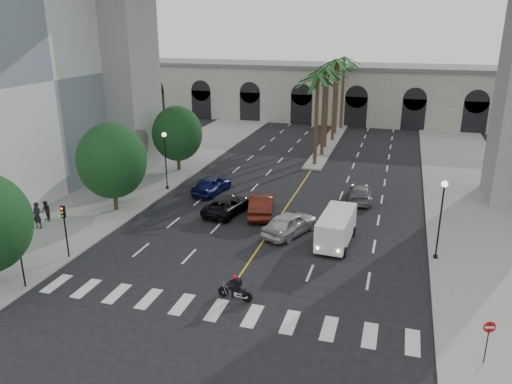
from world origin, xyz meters
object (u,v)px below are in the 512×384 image
Objects in this scene: traffic_signal_far at (65,223)px; motorcycle_rider at (236,289)px; traffic_signal_near at (19,249)px; car_d at (360,193)px; do_not_enter_sign at (488,334)px; car_a at (290,223)px; car_b at (261,205)px; car_e at (212,185)px; pedestrian_a at (37,215)px; lamp_post_left_far at (165,156)px; pedestrian_b at (46,211)px; car_c at (227,205)px; lamp_post_right at (441,213)px; cargo_van at (336,227)px.

traffic_signal_far reaches higher than motorcycle_rider.
traffic_signal_near reaches higher than car_d.
do_not_enter_sign is (24.30, 0.12, -0.87)m from traffic_signal_near.
car_a is 0.95× the size of car_b.
pedestrian_a is at bearing 58.80° from car_e.
lamp_post_left_far is 20.35m from motorcycle_rider.
traffic_signal_near is 0.71× the size of car_b.
car_b is at bearing 116.96° from do_not_enter_sign.
lamp_post_left_far reaches higher than car_d.
car_e is (4.21, 0.34, -2.41)m from lamp_post_left_far.
car_e is at bearing 74.51° from traffic_signal_far.
car_e is at bearing 1.56° from car_d.
do_not_enter_sign is (29.71, -8.67, 0.70)m from pedestrian_b.
traffic_signal_near is at bearing -161.83° from motorcycle_rider.
car_c is (7.07, 10.52, -1.82)m from traffic_signal_far.
lamp_post_left_far is 10.77m from car_b.
car_d is 25.67m from pedestrian_a.
car_d is (-5.72, 10.07, -2.52)m from lamp_post_right.
lamp_post_right is 13.74m from motorcycle_rider.
motorcycle_rider is at bearing 86.92° from car_b.
lamp_post_right reaches higher than do_not_enter_sign.
car_a is 1.03× the size of car_e.
car_b is 6.87m from car_e.
traffic_signal_far is at bearing -164.02° from lamp_post_right.
lamp_post_right is at bearing 44.57° from motorcycle_rider.
traffic_signal_near is 10.44m from pedestrian_b.
pedestrian_a reaches higher than motorcycle_rider.
pedestrian_b is at bearing 32.13° from car_a.
car_b reaches higher than car_c.
lamp_post_right is 16.33m from car_c.
motorcycle_rider is (11.96, -1.69, -1.83)m from traffic_signal_far.
pedestrian_b is (-15.21, -6.20, 0.09)m from car_b.
car_e is at bearing 122.64° from motorcycle_rider.
car_e is (-18.59, 8.34, -2.41)m from lamp_post_right.
car_e is 0.90× the size of cargo_van.
car_d is at bearing -93.29° from car_a.
car_d is at bearing -164.60° from car_e.
lamp_post_left_far is at bearing 160.67° from lamp_post_right.
traffic_signal_far is 15.49m from car_e.
pedestrian_b reaches higher than car_b.
do_not_enter_sign reaches higher than pedestrian_a.
cargo_van reaches higher than pedestrian_a.
car_c is at bearing 163.15° from cargo_van.
lamp_post_right is 10.62m from do_not_enter_sign.
motorcycle_rider is 13.15m from car_c.
traffic_signal_near is at bearing 65.34° from car_a.
traffic_signal_near reaches higher than motorcycle_rider.
lamp_post_left_far reaches higher than motorcycle_rider.
traffic_signal_near is 16.26m from car_c.
car_e is at bearing -46.22° from car_c.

